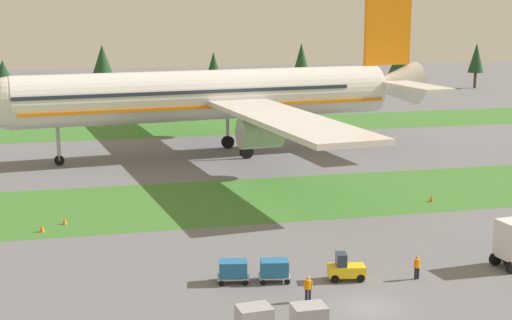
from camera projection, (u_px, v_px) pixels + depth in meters
name	position (u px, v px, depth m)	size (l,w,h in m)	color
ground_plane	(369.00, 308.00, 48.96)	(400.00, 400.00, 0.00)	slate
grass_strip_near	(260.00, 199.00, 76.82)	(320.00, 17.89, 0.01)	#3D752D
grass_strip_far	(188.00, 127.00, 122.35)	(320.00, 17.89, 0.01)	#3D752D
airliner	(219.00, 94.00, 98.34)	(57.89, 71.58, 21.90)	silver
baggage_tug	(345.00, 269.00, 53.86)	(2.79, 1.74, 1.97)	yellow
cargo_dolly_lead	(274.00, 269.00, 53.56)	(2.43, 1.87, 1.55)	#A3A3A8
cargo_dolly_second	(233.00, 270.00, 53.39)	(2.43, 1.87, 1.55)	#A3A3A8
ground_crew_marshaller	(417.00, 266.00, 53.99)	(0.55, 0.36, 1.74)	black
ground_crew_loader	(308.00, 288.00, 49.91)	(0.54, 0.36, 1.74)	black
uld_container_0	(254.00, 319.00, 45.19)	(2.00, 1.60, 1.61)	#A3A3A8
uld_container_1	(309.00, 318.00, 45.40)	(2.00, 1.60, 1.60)	#A3A3A8
taxiway_marker_0	(65.00, 221.00, 67.73)	(0.44, 0.44, 0.56)	orange
taxiway_marker_1	(431.00, 198.00, 75.53)	(0.44, 0.44, 0.68)	orange
taxiway_marker_2	(42.00, 228.00, 65.45)	(0.44, 0.44, 0.70)	orange
distant_tree_line	(141.00, 65.00, 162.65)	(156.26, 8.47, 11.12)	#4C3823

